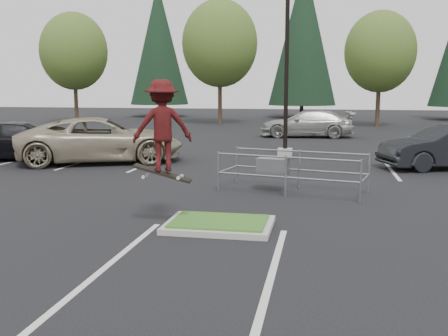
% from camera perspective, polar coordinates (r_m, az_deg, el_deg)
% --- Properties ---
extents(ground, '(120.00, 120.00, 0.00)m').
position_cam_1_polar(ground, '(11.02, -0.52, -6.51)').
color(ground, black).
rests_on(ground, ground).
extents(grass_median, '(2.20, 1.60, 0.16)m').
position_cam_1_polar(grass_median, '(11.00, -0.53, -6.12)').
color(grass_median, '#A3A197').
rests_on(grass_median, ground).
extents(stall_lines, '(22.62, 17.60, 0.01)m').
position_cam_1_polar(stall_lines, '(17.05, -1.04, -1.01)').
color(stall_lines, silver).
rests_on(stall_lines, ground).
extents(light_pole, '(0.70, 0.60, 10.12)m').
position_cam_1_polar(light_pole, '(22.54, 6.86, 12.94)').
color(light_pole, '#A3A197').
rests_on(light_pole, ground).
extents(decid_a, '(5.44, 5.44, 8.91)m').
position_cam_1_polar(decid_a, '(45.25, -16.00, 11.87)').
color(decid_a, '#38281C').
rests_on(decid_a, ground).
extents(decid_b, '(5.89, 5.89, 9.64)m').
position_cam_1_polar(decid_b, '(41.86, -0.45, 13.10)').
color(decid_b, '#38281C').
rests_on(decid_b, ground).
extents(decid_c, '(5.12, 5.12, 8.38)m').
position_cam_1_polar(decid_c, '(40.51, 16.61, 11.77)').
color(decid_c, '#38281C').
rests_on(decid_c, ground).
extents(conif_a, '(5.72, 5.72, 13.00)m').
position_cam_1_polar(conif_a, '(53.09, -7.13, 13.27)').
color(conif_a, '#38281C').
rests_on(conif_a, ground).
extents(conif_b, '(6.38, 6.38, 14.50)m').
position_cam_1_polar(conif_b, '(51.20, 8.62, 14.25)').
color(conif_b, '#38281C').
rests_on(conif_b, ground).
extents(cart_corral, '(4.19, 2.27, 1.13)m').
position_cam_1_polar(cart_corral, '(14.74, 5.84, 0.17)').
color(cart_corral, gray).
rests_on(cart_corral, ground).
extents(skateboarder, '(1.40, 1.12, 2.13)m').
position_cam_1_polar(skateboarder, '(10.91, -6.81, 4.53)').
color(skateboarder, black).
rests_on(skateboarder, ground).
extents(car_l_tan, '(6.94, 5.15, 1.75)m').
position_cam_1_polar(car_l_tan, '(20.92, -13.55, 2.98)').
color(car_l_tan, tan).
rests_on(car_l_tan, ground).
extents(car_l_black, '(5.57, 3.91, 1.50)m').
position_cam_1_polar(car_l_black, '(22.81, -21.33, 2.77)').
color(car_l_black, black).
rests_on(car_l_black, ground).
extents(car_l_grey, '(4.27, 1.89, 1.43)m').
position_cam_1_polar(car_l_grey, '(25.88, -21.00, 3.36)').
color(car_l_grey, '#54555C').
rests_on(car_l_grey, ground).
extents(car_r_charc, '(5.04, 3.15, 1.57)m').
position_cam_1_polar(car_r_charc, '(20.40, 23.20, 2.11)').
color(car_r_charc, black).
rests_on(car_r_charc, ground).
extents(car_far_silver, '(5.53, 2.58, 1.56)m').
position_cam_1_polar(car_far_silver, '(31.17, 9.05, 4.78)').
color(car_far_silver, '#AAA9A4').
rests_on(car_far_silver, ground).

